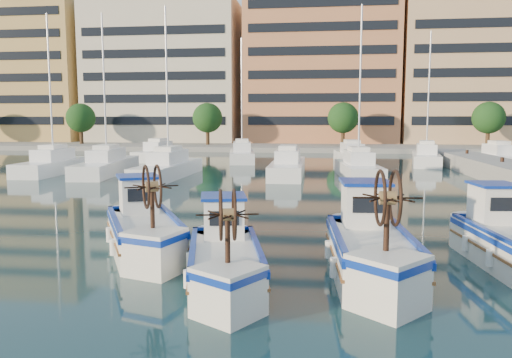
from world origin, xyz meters
name	(u,v)px	position (x,y,z in m)	size (l,w,h in m)	color
ground	(279,273)	(0.00, 0.00, 0.00)	(300.00, 300.00, 0.00)	#1A3C44
waterfront	(376,72)	(9.23, 65.04, 11.10)	(180.00, 40.00, 25.60)	gray
yacht_marina	(265,162)	(-3.38, 27.27, 0.53)	(37.39, 22.79, 11.50)	white
fishing_boat_a	(143,227)	(-4.20, 1.52, 0.78)	(3.62, 4.67, 2.82)	silver
fishing_boat_b	(225,255)	(-1.23, -1.05, 0.71)	(2.52, 4.27, 2.59)	silver
fishing_boat_c	(370,245)	(2.33, 0.05, 0.81)	(2.19, 4.78, 2.94)	silver
fishing_boat_d	(509,238)	(6.19, 1.50, 0.75)	(2.23, 4.44, 2.71)	silver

